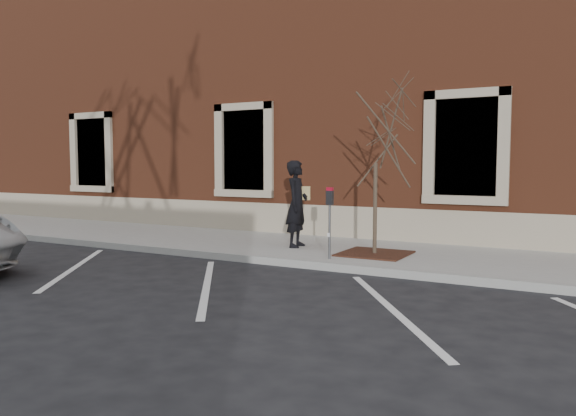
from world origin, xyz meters
The scene contains 9 objects.
ground centered at (0.00, 0.00, 0.00)m, with size 120.00×120.00×0.00m, color #28282B.
sidewalk_near centered at (0.00, 1.75, 0.07)m, with size 40.00×3.50×0.15m, color #AEA9A3.
curb_near centered at (0.00, -0.05, 0.07)m, with size 40.00×0.12×0.15m, color #9E9E99.
parking_stripes centered at (0.00, -2.20, 0.00)m, with size 28.00×4.40×0.01m, color silver, non-canonical shape.
building_civic centered at (0.00, 7.74, 4.00)m, with size 40.00×8.62×8.00m.
man centered at (-0.25, 1.47, 1.12)m, with size 0.71×0.47×1.95m, color black.
parking_meter centered at (1.07, 0.36, 1.13)m, with size 0.13×0.10×1.41m.
tree_grate centered at (1.66, 1.31, 0.17)m, with size 1.34×1.34×0.03m, color #462416.
sapling centered at (1.66, 1.31, 2.55)m, with size 2.06×2.06×3.44m.
Camera 1 is at (5.66, -9.62, 2.02)m, focal length 35.00 mm.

